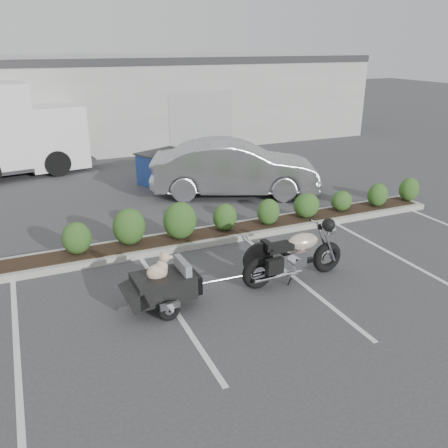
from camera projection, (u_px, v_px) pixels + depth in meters
name	position (u px, v px, depth m)	size (l,w,h in m)	color
ground	(233.00, 279.00, 9.87)	(90.00, 90.00, 0.00)	#38383A
planter_kerb	(232.00, 232.00, 12.10)	(12.00, 1.00, 0.15)	#9E9E93
building	(90.00, 98.00, 23.66)	(26.00, 10.00, 4.00)	#9EA099
motorcycle	(294.00, 256.00, 9.63)	(2.37, 0.80, 1.36)	black
pet_trailer	(162.00, 285.00, 8.62)	(1.89, 1.05, 1.13)	black
sedan	(235.00, 168.00, 15.04)	(1.82, 5.23, 1.72)	#A9A9B0
dumpster	(164.00, 167.00, 16.40)	(2.00, 1.74, 1.10)	navy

